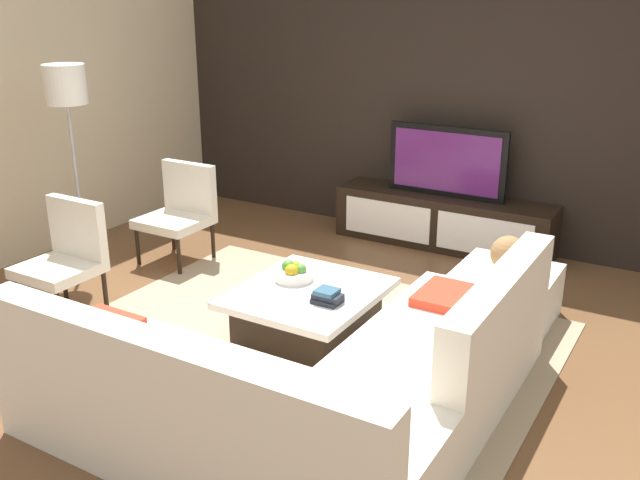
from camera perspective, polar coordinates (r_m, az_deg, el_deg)
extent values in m
plane|color=brown|center=(4.93, -0.57, -8.73)|extent=(14.00, 14.00, 0.00)
cube|color=black|center=(6.85, 11.42, 11.38)|extent=(6.40, 0.12, 2.80)
cube|color=beige|center=(6.78, -23.85, 10.02)|extent=(0.12, 5.20, 2.80)
cube|color=tan|center=(4.97, -1.57, -8.39)|extent=(3.30, 2.67, 0.01)
cube|color=black|center=(6.84, 9.92, 1.53)|extent=(2.08, 0.47, 0.50)
cube|color=white|center=(6.80, 5.42, 1.64)|extent=(0.88, 0.01, 0.35)
cube|color=white|center=(6.47, 13.09, 0.27)|extent=(0.88, 0.01, 0.35)
cube|color=black|center=(6.68, 10.21, 6.25)|extent=(1.14, 0.05, 0.66)
cube|color=#591E66|center=(6.65, 10.12, 6.20)|extent=(1.02, 0.01, 0.55)
cube|color=silver|center=(3.81, -8.42, -14.49)|extent=(2.36, 0.85, 0.44)
cube|color=silver|center=(3.38, -12.41, -11.06)|extent=(2.36, 0.18, 0.42)
cube|color=silver|center=(4.40, 9.68, -9.57)|extent=(0.85, 1.58, 0.44)
cube|color=silver|center=(4.11, 14.37, -5.38)|extent=(0.18, 1.58, 0.42)
cube|color=red|center=(4.08, -16.49, -7.36)|extent=(0.36, 0.20, 0.22)
cube|color=red|center=(4.62, 11.66, -4.76)|extent=(0.60, 0.44, 0.06)
cube|color=black|center=(4.98, -0.97, -6.30)|extent=(0.74, 0.84, 0.33)
cube|color=white|center=(4.90, -0.98, -4.30)|extent=(0.93, 1.04, 0.05)
cylinder|color=black|center=(5.70, -23.28, -4.23)|extent=(0.04, 0.04, 0.38)
cylinder|color=black|center=(5.36, -20.34, -5.35)|extent=(0.04, 0.04, 0.38)
cylinder|color=black|center=(5.94, -19.98, -2.86)|extent=(0.04, 0.04, 0.38)
cylinder|color=black|center=(5.61, -16.98, -3.83)|extent=(0.04, 0.04, 0.38)
cube|color=silver|center=(5.58, -20.38, -2.25)|extent=(0.54, 0.51, 0.08)
cube|color=silver|center=(5.62, -19.02, 0.95)|extent=(0.54, 0.08, 0.45)
cylinder|color=#A5A5AA|center=(6.62, -18.31, -2.00)|extent=(0.28, 0.28, 0.02)
cylinder|color=#A5A5AA|center=(6.40, -19.00, 4.03)|extent=(0.03, 0.03, 1.42)
cylinder|color=white|center=(6.24, -19.90, 11.75)|extent=(0.34, 0.34, 0.32)
cube|color=silver|center=(5.42, 14.67, -4.34)|extent=(0.70, 0.70, 0.40)
cylinder|color=silver|center=(5.04, -2.13, -2.86)|extent=(0.28, 0.28, 0.07)
sphere|color=#4C8C33|center=(5.00, -1.57, -2.39)|extent=(0.08, 0.08, 0.08)
sphere|color=gold|center=(5.06, -1.95, -2.13)|extent=(0.08, 0.08, 0.08)
sphere|color=#4C8C33|center=(5.05, -2.58, -2.13)|extent=(0.10, 0.10, 0.10)
sphere|color=gold|center=(4.97, -2.32, -2.50)|extent=(0.10, 0.10, 0.10)
cylinder|color=black|center=(6.50, -14.53, -0.34)|extent=(0.04, 0.04, 0.38)
cylinder|color=black|center=(6.18, -11.34, -1.13)|extent=(0.04, 0.04, 0.38)
cylinder|color=black|center=(6.81, -11.80, 0.81)|extent=(0.04, 0.04, 0.38)
cylinder|color=black|center=(6.51, -8.65, 0.11)|extent=(0.04, 0.04, 0.38)
cube|color=silver|center=(6.44, -11.70, 1.48)|extent=(0.56, 0.54, 0.08)
cube|color=silver|center=(6.53, -10.50, 4.24)|extent=(0.56, 0.08, 0.45)
sphere|color=#997247|center=(5.29, 14.98, -1.07)|extent=(0.26, 0.26, 0.26)
cube|color=#1E232D|center=(4.69, 0.59, -4.90)|extent=(0.18, 0.15, 0.03)
cube|color=#1E232D|center=(4.67, 0.63, -4.56)|extent=(0.19, 0.12, 0.03)
cube|color=#2D516B|center=(4.66, 0.56, -4.18)|extent=(0.14, 0.14, 0.03)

